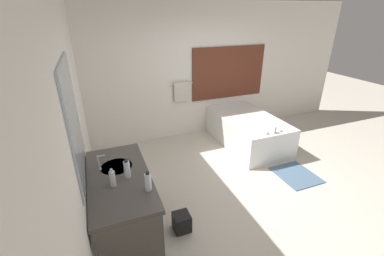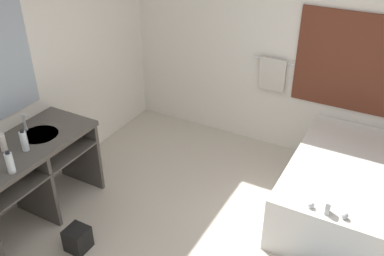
{
  "view_description": "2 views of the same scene",
  "coord_description": "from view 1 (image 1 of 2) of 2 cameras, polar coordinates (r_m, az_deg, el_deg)",
  "views": [
    {
      "loc": [
        -1.97,
        -2.68,
        2.49
      ],
      "look_at": [
        -0.67,
        0.63,
        0.87
      ],
      "focal_mm": 24.0,
      "sensor_mm": 36.0,
      "label": 1
    },
    {
      "loc": [
        1.1,
        -2.42,
        3.02
      ],
      "look_at": [
        -0.59,
        0.69,
        0.92
      ],
      "focal_mm": 40.0,
      "sensor_mm": 36.0,
      "label": 2
    }
  ],
  "objects": [
    {
      "name": "waste_bin",
      "position": [
        3.38,
        -2.31,
        -20.15
      ],
      "size": [
        0.2,
        0.2,
        0.23
      ],
      "color": "black",
      "rests_on": "ground_plane"
    },
    {
      "name": "bathtub",
      "position": [
        5.31,
        12.17,
        -0.19
      ],
      "size": [
        1.01,
        1.78,
        0.7
      ],
      "color": "white",
      "rests_on": "ground_plane"
    },
    {
      "name": "water_bottle_2",
      "position": [
        2.83,
        -14.23,
        -8.85
      ],
      "size": [
        0.07,
        0.07,
        0.21
      ],
      "color": "white",
      "rests_on": "vanity_counter"
    },
    {
      "name": "ground_plane",
      "position": [
        4.16,
        12.14,
        -12.96
      ],
      "size": [
        16.0,
        16.0,
        0.0
      ],
      "primitive_type": "plane",
      "color": "beige",
      "rests_on": "ground"
    },
    {
      "name": "sink_faucet",
      "position": [
        3.05,
        -19.93,
        -7.3
      ],
      "size": [
        0.09,
        0.04,
        0.18
      ],
      "color": "silver",
      "rests_on": "vanity_counter"
    },
    {
      "name": "bath_mat",
      "position": [
        4.67,
        22.1,
        -9.63
      ],
      "size": [
        0.6,
        0.69,
        0.02
      ],
      "color": "slate",
      "rests_on": "ground_plane"
    },
    {
      "name": "vanity_counter",
      "position": [
        3.08,
        -15.43,
        -13.76
      ],
      "size": [
        0.65,
        1.37,
        0.87
      ],
      "color": "#4C4742",
      "rests_on": "ground_plane"
    },
    {
      "name": "wall_left_with_mirror",
      "position": [
        2.92,
        -24.74,
        -0.78
      ],
      "size": [
        0.08,
        7.4,
        2.7
      ],
      "color": "white",
      "rests_on": "ground_plane"
    },
    {
      "name": "wall_back_with_blinds",
      "position": [
        5.42,
        0.66,
        12.32
      ],
      "size": [
        7.4,
        0.13,
        2.7
      ],
      "color": "white",
      "rests_on": "ground_plane"
    },
    {
      "name": "soap_dispenser",
      "position": [
        2.75,
        -17.24,
        -10.66
      ],
      "size": [
        0.06,
        0.06,
        0.2
      ],
      "color": "white",
      "rests_on": "vanity_counter"
    },
    {
      "name": "water_bottle_1",
      "position": [
        2.6,
        -9.74,
        -11.7
      ],
      "size": [
        0.07,
        0.07,
        0.21
      ],
      "color": "white",
      "rests_on": "vanity_counter"
    }
  ]
}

